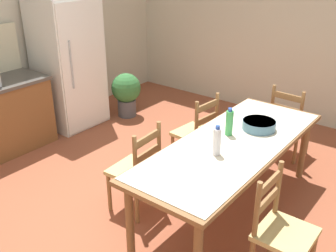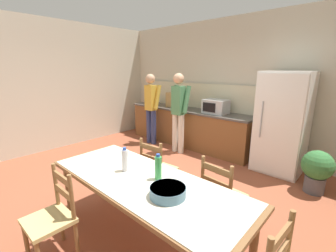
# 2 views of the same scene
# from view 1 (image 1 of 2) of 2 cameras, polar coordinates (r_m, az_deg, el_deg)

# --- Properties ---
(ground_plane) EXTENTS (8.32, 8.32, 0.00)m
(ground_plane) POSITION_cam_1_polar(r_m,az_deg,el_deg) (3.95, -4.48, -12.49)
(ground_plane) COLOR brown
(wall_right) EXTENTS (0.12, 5.20, 2.90)m
(wall_right) POSITION_cam_1_polar(r_m,az_deg,el_deg) (6.03, 16.92, 14.76)
(wall_right) COLOR beige
(wall_right) RESTS_ON ground
(refrigerator) EXTENTS (0.79, 0.73, 1.80)m
(refrigerator) POSITION_cam_1_polar(r_m,az_deg,el_deg) (5.69, -14.23, 8.82)
(refrigerator) COLOR white
(refrigerator) RESTS_ON ground
(dining_table) EXTENTS (2.29, 0.87, 0.76)m
(dining_table) POSITION_cam_1_polar(r_m,az_deg,el_deg) (3.66, 9.27, -3.35)
(dining_table) COLOR brown
(dining_table) RESTS_ON ground
(bottle_near_centre) EXTENTS (0.07, 0.07, 0.27)m
(bottle_near_centre) POSITION_cam_1_polar(r_m,az_deg,el_deg) (3.34, 7.11, -2.19)
(bottle_near_centre) COLOR silver
(bottle_near_centre) RESTS_ON dining_table
(bottle_off_centre) EXTENTS (0.07, 0.07, 0.27)m
(bottle_off_centre) POSITION_cam_1_polar(r_m,az_deg,el_deg) (3.71, 8.89, 0.49)
(bottle_off_centre) COLOR green
(bottle_off_centre) RESTS_ON dining_table
(serving_bowl) EXTENTS (0.32, 0.32, 0.09)m
(serving_bowl) POSITION_cam_1_polar(r_m,az_deg,el_deg) (3.91, 13.07, 0.22)
(serving_bowl) COLOR slate
(serving_bowl) RESTS_ON dining_table
(chair_side_far_left) EXTENTS (0.44, 0.42, 0.91)m
(chair_side_far_left) POSITION_cam_1_polar(r_m,az_deg,el_deg) (3.77, -4.53, -6.36)
(chair_side_far_left) COLOR olive
(chair_side_far_left) RESTS_ON ground
(chair_side_near_left) EXTENTS (0.42, 0.40, 0.91)m
(chair_side_near_left) POSITION_cam_1_polar(r_m,az_deg,el_deg) (3.15, 16.09, -14.42)
(chair_side_near_left) COLOR olive
(chair_side_near_left) RESTS_ON ground
(chair_side_far_right) EXTENTS (0.45, 0.44, 0.91)m
(chair_side_far_right) POSITION_cam_1_polar(r_m,az_deg,el_deg) (4.49, 4.20, -1.02)
(chair_side_far_right) COLOR olive
(chair_side_far_right) RESTS_ON ground
(chair_head_end) EXTENTS (0.43, 0.44, 0.91)m
(chair_head_end) POSITION_cam_1_polar(r_m,az_deg,el_deg) (4.96, 17.14, 0.49)
(chair_head_end) COLOR olive
(chair_head_end) RESTS_ON ground
(potted_plant) EXTENTS (0.44, 0.44, 0.67)m
(potted_plant) POSITION_cam_1_polar(r_m,az_deg,el_deg) (5.97, -6.07, 4.97)
(potted_plant) COLOR #4C4C51
(potted_plant) RESTS_ON ground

